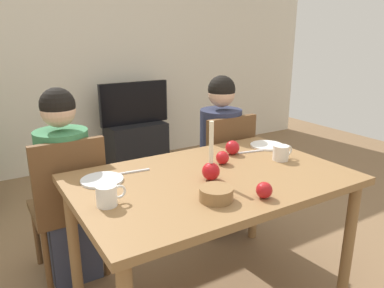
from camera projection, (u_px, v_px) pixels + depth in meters
The scene contains 19 objects.
back_wall at pixel (72, 48), 3.86m from camera, with size 6.40×0.10×2.60m, color beige.
dining_table at pixel (212, 191), 1.92m from camera, with size 1.40×0.90×0.75m.
chair_left at pixel (69, 201), 2.16m from camera, with size 0.40×0.40×0.90m.
chair_right at pixel (222, 166), 2.71m from camera, with size 0.40×0.40×0.90m.
person_left_child at pixel (67, 190), 2.17m from camera, with size 0.30×0.30×1.17m.
person_right_child at pixel (220, 158), 2.72m from camera, with size 0.30×0.30×1.17m.
tv_stand at pixel (136, 144), 4.19m from camera, with size 0.64×0.40×0.48m, color black.
tv at pixel (134, 103), 4.05m from camera, with size 0.79×0.05×0.46m.
candle_centerpiece at pixel (211, 168), 1.83m from camera, with size 0.09×0.09×0.30m.
plate_left at pixel (102, 180), 1.83m from camera, with size 0.21×0.21×0.01m, color silver.
plate_right at pixel (267, 145), 2.38m from camera, with size 0.21×0.21×0.01m, color white.
mug_left at pixel (107, 195), 1.56m from camera, with size 0.13×0.09×0.09m.
mug_right at pixel (281, 152), 2.12m from camera, with size 0.13×0.09×0.09m.
fork_left at pixel (133, 172), 1.94m from camera, with size 0.18×0.01×0.01m, color silver.
fork_right at pixel (251, 152), 2.27m from camera, with size 0.18×0.01×0.01m, color silver.
bowl_walnuts at pixel (216, 194), 1.61m from camera, with size 0.15×0.15×0.06m, color olive.
apple_near_candle at pixel (232, 147), 2.22m from camera, with size 0.09×0.09×0.09m, color #B2161C.
apple_by_left_plate at pixel (222, 158), 2.06m from camera, with size 0.07×0.07×0.07m, color red.
apple_by_right_mug at pixel (264, 190), 1.63m from camera, with size 0.07×0.07×0.07m, color #B0171B.
Camera 1 is at (-1.01, -1.45, 1.46)m, focal length 34.52 mm.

